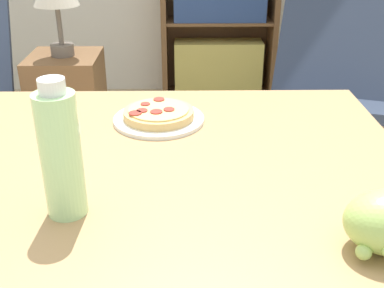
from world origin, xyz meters
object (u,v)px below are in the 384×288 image
at_px(pizza_on_plate, 159,116).
at_px(side_table, 70,114).
at_px(lounge_chair_far, 330,109).
at_px(drink_bottle, 61,153).

xyz_separation_m(pizza_on_plate, side_table, (-0.52, 1.16, -0.48)).
bearing_deg(pizza_on_plate, lounge_chair_far, 56.16).
distance_m(pizza_on_plate, side_table, 1.36).
bearing_deg(side_table, pizza_on_plate, -65.82).
xyz_separation_m(pizza_on_plate, lounge_chair_far, (0.84, 1.25, -0.50)).
relative_size(lounge_chair_far, side_table, 1.50).
xyz_separation_m(lounge_chair_far, side_table, (-1.36, -0.09, 0.02)).
distance_m(drink_bottle, lounge_chair_far, 2.01).
height_order(drink_bottle, side_table, drink_bottle).
relative_size(pizza_on_plate, side_table, 0.37).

